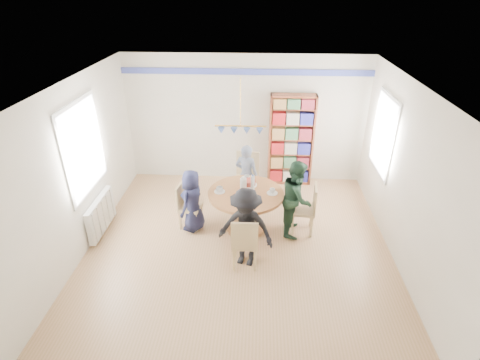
# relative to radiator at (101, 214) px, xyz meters

# --- Properties ---
(ground) EXTENTS (5.00, 5.00, 0.00)m
(ground) POSITION_rel_radiator_xyz_m (2.42, -0.30, -0.35)
(ground) COLOR tan
(room_shell) EXTENTS (5.00, 5.00, 5.00)m
(room_shell) POSITION_rel_radiator_xyz_m (2.16, 0.57, 1.30)
(room_shell) COLOR white
(room_shell) RESTS_ON ground
(radiator) EXTENTS (0.12, 1.00, 0.60)m
(radiator) POSITION_rel_radiator_xyz_m (0.00, 0.00, 0.00)
(radiator) COLOR silver
(radiator) RESTS_ON ground
(dining_table) EXTENTS (1.30, 1.30, 0.75)m
(dining_table) POSITION_rel_radiator_xyz_m (2.51, 0.21, 0.21)
(dining_table) COLOR brown
(dining_table) RESTS_ON ground
(chair_left) EXTENTS (0.43, 0.43, 0.84)m
(chair_left) POSITION_rel_radiator_xyz_m (1.46, 0.26, 0.11)
(chair_left) COLOR tan
(chair_left) RESTS_ON ground
(chair_right) EXTENTS (0.44, 0.44, 0.91)m
(chair_right) POSITION_rel_radiator_xyz_m (3.58, 0.21, 0.15)
(chair_right) COLOR tan
(chair_right) RESTS_ON ground
(chair_far) EXTENTS (0.49, 0.49, 1.01)m
(chair_far) POSITION_rel_radiator_xyz_m (2.49, 1.22, 0.21)
(chair_far) COLOR tan
(chair_far) RESTS_ON ground
(chair_near) EXTENTS (0.40, 0.40, 0.90)m
(chair_near) POSITION_rel_radiator_xyz_m (2.54, -0.80, 0.14)
(chair_near) COLOR tan
(chair_near) RESTS_ON ground
(person_left) EXTENTS (0.54, 0.65, 1.15)m
(person_left) POSITION_rel_radiator_xyz_m (1.58, 0.18, 0.22)
(person_left) COLOR #171933
(person_left) RESTS_ON ground
(person_right) EXTENTS (0.60, 0.73, 1.36)m
(person_right) POSITION_rel_radiator_xyz_m (3.38, 0.20, 0.33)
(person_right) COLOR #193222
(person_right) RESTS_ON ground
(person_far) EXTENTS (0.53, 0.43, 1.26)m
(person_far) POSITION_rel_radiator_xyz_m (2.49, 1.08, 0.28)
(person_far) COLOR gray
(person_far) RESTS_ON ground
(person_near) EXTENTS (0.95, 0.70, 1.32)m
(person_near) POSITION_rel_radiator_xyz_m (2.55, -0.69, 0.31)
(person_near) COLOR black
(person_near) RESTS_ON ground
(bookshelf) EXTENTS (0.93, 0.28, 1.95)m
(bookshelf) POSITION_rel_radiator_xyz_m (3.38, 2.04, 0.61)
(bookshelf) COLOR brown
(bookshelf) RESTS_ON ground
(tableware) EXTENTS (1.09, 1.09, 0.29)m
(tableware) POSITION_rel_radiator_xyz_m (2.49, 0.24, 0.46)
(tableware) COLOR white
(tableware) RESTS_ON dining_table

